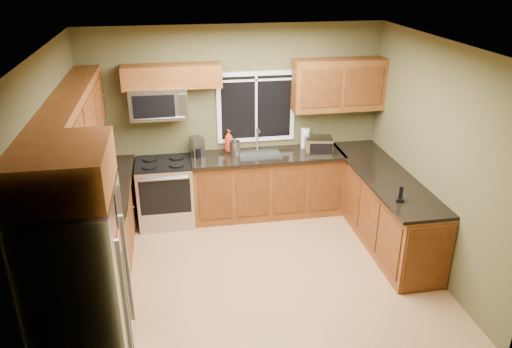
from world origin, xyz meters
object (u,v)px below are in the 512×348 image
object	(u,v)px
microwave	(159,103)
cordless_phone	(400,197)
soap_bottle_a	(229,141)
toaster_oven	(318,146)
coffee_maker	(197,147)
range	(166,192)
soap_bottle_c	(236,146)
refrigerator	(82,292)
kettle	(235,148)
paper_towel_roll	(305,138)

from	to	relation	value
microwave	cordless_phone	size ratio (longest dim) A/B	4.05
soap_bottle_a	cordless_phone	size ratio (longest dim) A/B	1.70
toaster_oven	coffee_maker	distance (m)	1.71
range	soap_bottle_c	distance (m)	1.20
toaster_oven	soap_bottle_a	bearing A→B (deg)	165.92
refrigerator	range	bearing A→B (deg)	76.03
coffee_maker	soap_bottle_a	world-z (taller)	soap_bottle_a
refrigerator	soap_bottle_a	size ratio (longest dim) A/B	5.64
kettle	cordless_phone	world-z (taller)	kettle
cordless_phone	soap_bottle_c	bearing A→B (deg)	130.13
paper_towel_roll	cordless_phone	bearing A→B (deg)	-71.71
range	cordless_phone	distance (m)	3.21
microwave	kettle	world-z (taller)	microwave
cordless_phone	kettle	bearing A→B (deg)	134.11
coffee_maker	kettle	world-z (taller)	same
coffee_maker	soap_bottle_c	bearing A→B (deg)	10.27
coffee_maker	soap_bottle_c	distance (m)	0.58
kettle	cordless_phone	xyz separation A→B (m)	(1.67, -1.73, -0.07)
kettle	cordless_phone	distance (m)	2.41
refrigerator	coffee_maker	size ratio (longest dim) A/B	6.70
microwave	paper_towel_roll	xyz separation A→B (m)	(2.05, 0.05, -0.64)
toaster_oven	soap_bottle_c	xyz separation A→B (m)	(-1.13, 0.31, -0.04)
microwave	paper_towel_roll	world-z (taller)	microwave
range	toaster_oven	xyz separation A→B (m)	(2.18, -0.08, 0.59)
kettle	paper_towel_roll	size ratio (longest dim) A/B	0.84
refrigerator	soap_bottle_c	xyz separation A→B (m)	(1.74, 3.00, 0.12)
soap_bottle_c	microwave	bearing A→B (deg)	-174.85
refrigerator	range	distance (m)	2.89
microwave	refrigerator	bearing A→B (deg)	-103.34
refrigerator	soap_bottle_c	distance (m)	3.47
paper_towel_roll	soap_bottle_c	distance (m)	1.01
range	toaster_oven	world-z (taller)	toaster_oven
refrigerator	cordless_phone	world-z (taller)	refrigerator
microwave	paper_towel_roll	size ratio (longest dim) A/B	2.37
toaster_oven	soap_bottle_a	world-z (taller)	soap_bottle_a
range	kettle	xyz separation A→B (m)	(1.00, 0.03, 0.59)
coffee_maker	cordless_phone	bearing A→B (deg)	-39.81
soap_bottle_c	cordless_phone	distance (m)	2.53
range	kettle	size ratio (longest dim) A/B	3.50
microwave	cordless_phone	world-z (taller)	microwave
range	refrigerator	bearing A→B (deg)	-103.97
soap_bottle_a	cordless_phone	distance (m)	2.60
refrigerator	microwave	size ratio (longest dim) A/B	2.37
toaster_oven	soap_bottle_a	xyz separation A→B (m)	(-1.24, 0.31, 0.04)
kettle	soap_bottle_a	distance (m)	0.22
toaster_oven	cordless_phone	size ratio (longest dim) A/B	2.24
kettle	paper_towel_roll	bearing A→B (deg)	8.40
range	soap_bottle_c	xyz separation A→B (m)	(1.05, 0.23, 0.55)
refrigerator	soap_bottle_a	bearing A→B (deg)	61.51
soap_bottle_c	paper_towel_roll	bearing A→B (deg)	-2.77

